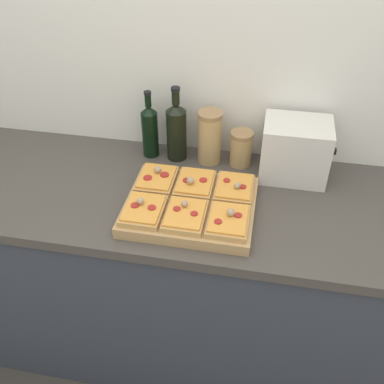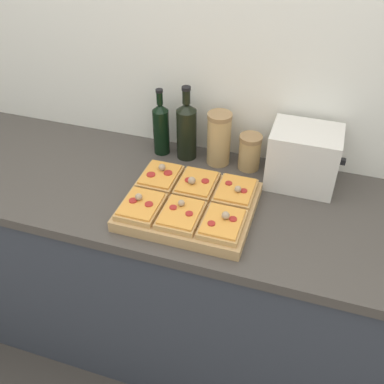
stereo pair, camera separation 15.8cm
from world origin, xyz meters
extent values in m
cube|color=silver|center=(0.00, 0.68, 1.25)|extent=(6.00, 0.06, 2.50)
cube|color=#333842|center=(0.00, 0.32, 0.44)|extent=(2.60, 0.64, 0.88)
cube|color=#423D38|center=(0.00, 0.32, 0.90)|extent=(2.63, 0.67, 0.04)
cube|color=tan|center=(0.04, 0.23, 0.94)|extent=(0.45, 0.38, 0.04)
cube|color=tan|center=(-0.11, 0.32, 0.97)|extent=(0.13, 0.17, 0.02)
cube|color=orange|center=(-0.11, 0.32, 0.98)|extent=(0.12, 0.15, 0.01)
cylinder|color=maroon|center=(-0.13, 0.30, 0.99)|extent=(0.03, 0.03, 0.00)
cylinder|color=maroon|center=(-0.08, 0.33, 0.99)|extent=(0.03, 0.03, 0.00)
sphere|color=tan|center=(-0.11, 0.34, 1.00)|extent=(0.03, 0.03, 0.03)
cube|color=tan|center=(0.04, 0.32, 0.97)|extent=(0.13, 0.17, 0.02)
cube|color=orange|center=(0.04, 0.32, 0.98)|extent=(0.12, 0.15, 0.01)
cylinder|color=maroon|center=(0.01, 0.31, 0.99)|extent=(0.03, 0.03, 0.00)
cylinder|color=maroon|center=(0.07, 0.32, 0.99)|extent=(0.03, 0.03, 0.00)
sphere|color=tan|center=(0.02, 0.30, 1.00)|extent=(0.03, 0.03, 0.03)
cube|color=tan|center=(0.18, 0.32, 0.97)|extent=(0.13, 0.17, 0.02)
cube|color=orange|center=(0.18, 0.32, 0.98)|extent=(0.12, 0.15, 0.01)
cylinder|color=maroon|center=(0.15, 0.34, 0.99)|extent=(0.02, 0.02, 0.00)
cylinder|color=maroon|center=(0.21, 0.31, 0.99)|extent=(0.02, 0.02, 0.00)
sphere|color=tan|center=(0.19, 0.30, 1.00)|extent=(0.02, 0.02, 0.02)
cube|color=tan|center=(-0.11, 0.14, 0.97)|extent=(0.13, 0.17, 0.02)
cube|color=orange|center=(-0.11, 0.14, 0.98)|extent=(0.12, 0.15, 0.01)
cylinder|color=maroon|center=(-0.14, 0.14, 0.99)|extent=(0.03, 0.03, 0.00)
cylinder|color=maroon|center=(-0.08, 0.14, 0.99)|extent=(0.03, 0.03, 0.00)
sphere|color=tan|center=(-0.12, 0.15, 1.00)|extent=(0.02, 0.02, 0.02)
cube|color=tan|center=(0.04, 0.14, 0.97)|extent=(0.13, 0.17, 0.02)
cube|color=orange|center=(0.04, 0.14, 0.98)|extent=(0.12, 0.15, 0.01)
cylinder|color=maroon|center=(0.01, 0.15, 0.99)|extent=(0.03, 0.03, 0.00)
cylinder|color=maroon|center=(0.07, 0.14, 0.99)|extent=(0.03, 0.03, 0.00)
sphere|color=tan|center=(0.03, 0.17, 1.00)|extent=(0.02, 0.02, 0.02)
cube|color=tan|center=(0.18, 0.14, 0.97)|extent=(0.13, 0.17, 0.02)
cube|color=orange|center=(0.18, 0.14, 0.98)|extent=(0.12, 0.15, 0.01)
cylinder|color=maroon|center=(0.15, 0.11, 0.99)|extent=(0.03, 0.03, 0.00)
cylinder|color=maroon|center=(0.21, 0.15, 0.99)|extent=(0.03, 0.03, 0.00)
sphere|color=tan|center=(0.19, 0.15, 1.00)|extent=(0.03, 0.03, 0.03)
cylinder|color=black|center=(-0.19, 0.56, 1.02)|extent=(0.07, 0.07, 0.19)
cone|color=black|center=(-0.19, 0.56, 1.13)|extent=(0.07, 0.07, 0.03)
cylinder|color=black|center=(-0.19, 0.56, 1.17)|extent=(0.03, 0.03, 0.05)
cylinder|color=black|center=(-0.19, 0.56, 1.20)|extent=(0.03, 0.03, 0.01)
cylinder|color=black|center=(-0.08, 0.56, 1.02)|extent=(0.08, 0.08, 0.21)
cone|color=black|center=(-0.08, 0.56, 1.15)|extent=(0.08, 0.08, 0.03)
cylinder|color=black|center=(-0.08, 0.56, 1.19)|extent=(0.03, 0.03, 0.06)
cylinder|color=black|center=(-0.08, 0.56, 1.22)|extent=(0.04, 0.04, 0.01)
cylinder|color=tan|center=(0.05, 0.56, 1.02)|extent=(0.09, 0.09, 0.20)
cylinder|color=#937047|center=(0.05, 0.56, 1.13)|extent=(0.10, 0.10, 0.02)
cylinder|color=tan|center=(0.18, 0.56, 0.98)|extent=(0.09, 0.09, 0.13)
cylinder|color=#937047|center=(0.18, 0.56, 1.06)|extent=(0.09, 0.09, 0.02)
cube|color=beige|center=(0.39, 0.52, 1.03)|extent=(0.25, 0.19, 0.23)
cube|color=black|center=(0.39, 0.43, 1.10)|extent=(0.20, 0.01, 0.06)
cube|color=black|center=(0.52, 0.52, 1.04)|extent=(0.02, 0.02, 0.02)
camera|label=1|loc=(0.27, -0.96, 1.96)|focal=42.00mm
camera|label=2|loc=(0.42, -0.93, 1.96)|focal=42.00mm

